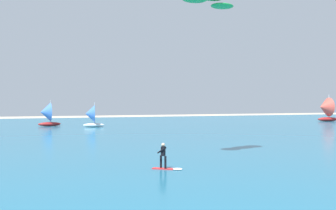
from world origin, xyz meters
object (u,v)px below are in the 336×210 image
object	(u,v)px
sailboat_far_right	(91,116)
sailboat_mid_left	(46,114)
kitesurfer	(166,160)
kite	(209,1)
sailboat_trailing	(325,109)

from	to	relation	value
sailboat_far_right	sailboat_mid_left	bearing A→B (deg)	146.88
kitesurfer	kite	distance (m)	13.45
kite	sailboat_trailing	size ratio (longest dim) A/B	0.97
sailboat_trailing	kite	bearing A→B (deg)	-138.53
sailboat_mid_left	sailboat_far_right	world-z (taller)	sailboat_mid_left
kitesurfer	sailboat_far_right	distance (m)	41.73
kitesurfer	sailboat_trailing	world-z (taller)	sailboat_trailing
kitesurfer	kite	size ratio (longest dim) A/B	0.36
sailboat_mid_left	sailboat_far_right	size ratio (longest dim) A/B	1.09
sailboat_trailing	sailboat_mid_left	distance (m)	56.00
sailboat_trailing	sailboat_far_right	size ratio (longest dim) A/B	1.37
sailboat_mid_left	sailboat_far_right	xyz separation A→B (m)	(6.90, -4.51, -0.18)
kite	sailboat_trailing	xyz separation A→B (m)	(44.74, 39.54, -9.67)
sailboat_trailing	sailboat_far_right	world-z (taller)	sailboat_trailing
kitesurfer	sailboat_trailing	bearing A→B (deg)	41.52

